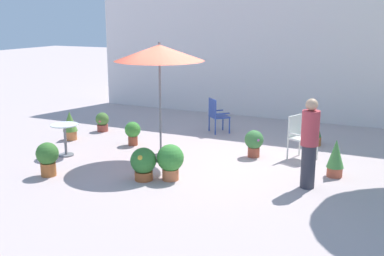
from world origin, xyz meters
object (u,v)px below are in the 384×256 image
at_px(potted_plant_2, 102,121).
at_px(potted_plant_4, 133,132).
at_px(patio_umbrella_0, 159,54).
at_px(patio_chair_0, 300,134).
at_px(patio_chair_1, 216,113).
at_px(potted_plant_3, 170,160).
at_px(potted_plant_0, 70,125).
at_px(standing_person, 310,143).
at_px(potted_plant_6, 48,157).
at_px(cafe_table_0, 65,134).
at_px(potted_plant_8, 314,131).
at_px(potted_plant_1, 336,158).
at_px(potted_plant_5, 254,142).
at_px(potted_plant_7, 143,163).

xyz_separation_m(potted_plant_2, potted_plant_4, (1.51, -0.85, 0.06)).
distance_m(patio_umbrella_0, patio_chair_0, 3.51).
height_order(patio_chair_1, potted_plant_3, patio_chair_1).
relative_size(potted_plant_0, standing_person, 0.44).
bearing_deg(potted_plant_6, patio_umbrella_0, 51.71).
xyz_separation_m(cafe_table_0, potted_plant_4, (0.90, 1.40, -0.16)).
height_order(patio_chair_1, potted_plant_0, patio_chair_1).
bearing_deg(potted_plant_0, potted_plant_8, 20.27).
distance_m(potted_plant_2, potted_plant_3, 4.40).
height_order(potted_plant_0, potted_plant_1, potted_plant_1).
bearing_deg(patio_chair_1, standing_person, -45.53).
relative_size(potted_plant_0, potted_plant_2, 1.41).
bearing_deg(potted_plant_5, standing_person, -43.97).
xyz_separation_m(patio_chair_1, potted_plant_0, (-3.07, -2.28, -0.14)).
bearing_deg(potted_plant_8, standing_person, -81.25).
height_order(patio_umbrella_0, potted_plant_0, patio_umbrella_0).
bearing_deg(potted_plant_2, potted_plant_1, -10.20).
bearing_deg(potted_plant_0, patio_umbrella_0, -9.85).
distance_m(potted_plant_5, potted_plant_7, 2.77).
xyz_separation_m(potted_plant_3, potted_plant_4, (-1.99, 1.81, -0.06)).
height_order(potted_plant_8, standing_person, standing_person).
relative_size(potted_plant_0, potted_plant_3, 1.05).
bearing_deg(standing_person, potted_plant_1, 66.61).
bearing_deg(potted_plant_5, potted_plant_4, -173.92).
distance_m(potted_plant_2, potted_plant_6, 3.69).
bearing_deg(potted_plant_7, potted_plant_4, 126.72).
relative_size(patio_chair_0, potted_plant_3, 1.37).
relative_size(patio_umbrella_0, standing_person, 1.54).
height_order(potted_plant_6, potted_plant_8, potted_plant_8).
bearing_deg(potted_plant_6, patio_chair_0, 37.60).
xyz_separation_m(potted_plant_1, potted_plant_5, (-1.85, 0.60, -0.04)).
height_order(potted_plant_3, potted_plant_8, potted_plant_8).
distance_m(potted_plant_2, standing_person, 6.31).
xyz_separation_m(potted_plant_5, potted_plant_8, (1.03, 1.55, 0.02)).
relative_size(patio_chair_1, potted_plant_0, 1.27).
distance_m(potted_plant_0, potted_plant_4, 1.73).
height_order(potted_plant_1, potted_plant_7, potted_plant_1).
bearing_deg(potted_plant_1, potted_plant_8, 110.90).
bearing_deg(potted_plant_1, patio_chair_0, 135.30).
bearing_deg(cafe_table_0, potted_plant_2, 105.23).
bearing_deg(patio_chair_0, potted_plant_4, -171.08).
bearing_deg(potted_plant_8, patio_chair_1, 176.36).
distance_m(patio_umbrella_0, potted_plant_3, 2.32).
distance_m(potted_plant_3, potted_plant_6, 2.43).
bearing_deg(potted_plant_4, potted_plant_1, -3.38).
height_order(patio_chair_0, potted_plant_3, patio_chair_0).
distance_m(potted_plant_2, potted_plant_4, 1.73).
height_order(patio_chair_1, potted_plant_2, patio_chair_1).
relative_size(potted_plant_4, potted_plant_7, 0.91).
bearing_deg(potted_plant_1, patio_umbrella_0, -172.79).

